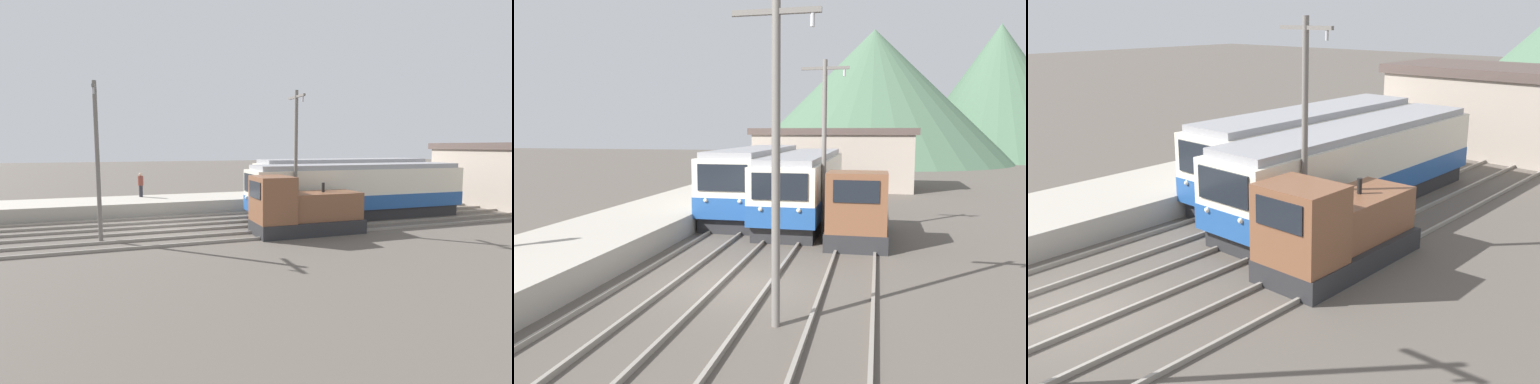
% 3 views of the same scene
% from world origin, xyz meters
% --- Properties ---
extents(ground_plane, '(200.00, 200.00, 0.00)m').
position_xyz_m(ground_plane, '(0.00, 0.00, 0.00)').
color(ground_plane, '#564F47').
extents(platform_left, '(4.50, 54.00, 0.91)m').
position_xyz_m(platform_left, '(-6.25, 0.00, 0.46)').
color(platform_left, '#ADA599').
rests_on(platform_left, ground).
extents(track_left, '(1.54, 60.00, 0.14)m').
position_xyz_m(track_left, '(-2.60, 0.00, 0.07)').
color(track_left, gray).
rests_on(track_left, ground).
extents(track_center, '(1.54, 60.00, 0.14)m').
position_xyz_m(track_center, '(0.20, 0.00, 0.07)').
color(track_center, gray).
rests_on(track_center, ground).
extents(track_right, '(1.54, 60.00, 0.14)m').
position_xyz_m(track_right, '(3.20, 0.00, 0.07)').
color(track_right, gray).
rests_on(track_right, ground).
extents(commuter_train_left, '(2.84, 12.50, 3.62)m').
position_xyz_m(commuter_train_left, '(-2.60, 12.78, 1.68)').
color(commuter_train_left, '#28282B').
rests_on(commuter_train_left, ground).
extents(commuter_train_center, '(2.84, 14.15, 3.40)m').
position_xyz_m(commuter_train_center, '(0.20, 12.15, 1.59)').
color(commuter_train_center, '#28282B').
rests_on(commuter_train_center, ground).
extents(shunting_locomotive, '(2.40, 5.72, 3.00)m').
position_xyz_m(shunting_locomotive, '(3.20, 6.95, 1.21)').
color(shunting_locomotive, '#28282B').
rests_on(shunting_locomotive, ground).
extents(catenary_mast_near, '(2.00, 0.20, 7.49)m').
position_xyz_m(catenary_mast_near, '(1.71, -2.85, 4.07)').
color(catenary_mast_near, slate).
rests_on(catenary_mast_near, ground).
extents(catenary_mast_mid, '(2.00, 0.20, 7.49)m').
position_xyz_m(catenary_mast_mid, '(1.71, 7.27, 4.07)').
color(catenary_mast_mid, slate).
rests_on(catenary_mast_mid, ground).
extents(person_on_platform, '(0.38, 0.38, 1.71)m').
position_xyz_m(person_on_platform, '(-7.52, -0.57, 1.84)').
color(person_on_platform, '#282833').
rests_on(person_on_platform, platform_left).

